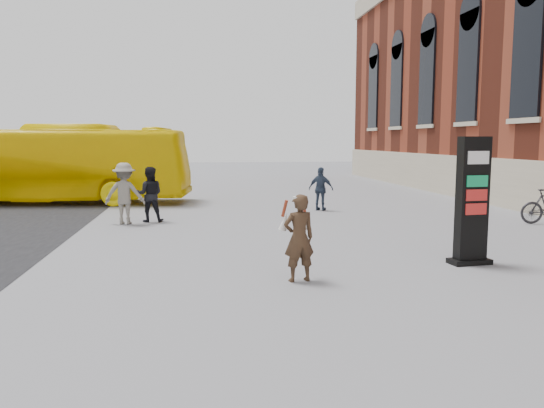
{
  "coord_description": "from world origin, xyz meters",
  "views": [
    {
      "loc": [
        -1.75,
        -9.11,
        2.49
      ],
      "look_at": [
        -0.34,
        0.88,
        1.26
      ],
      "focal_mm": 35.0,
      "sensor_mm": 36.0,
      "label": 1
    }
  ],
  "objects": [
    {
      "name": "ground",
      "position": [
        0.0,
        0.0,
        0.0
      ],
      "size": [
        100.0,
        100.0,
        0.0
      ],
      "primitive_type": "plane",
      "color": "#9E9EA3"
    },
    {
      "name": "info_pylon",
      "position": [
        3.67,
        0.7,
        1.28
      ],
      "size": [
        0.85,
        0.48,
        2.56
      ],
      "rotation": [
        0.0,
        0.0,
        0.09
      ],
      "color": "black",
      "rests_on": "ground"
    },
    {
      "name": "woman",
      "position": [
        -0.0,
        -0.11,
        0.8
      ],
      "size": [
        0.66,
        0.62,
        1.55
      ],
      "rotation": [
        0.0,
        0.0,
        3.33
      ],
      "color": "#3A2719",
      "rests_on": "ground"
    },
    {
      "name": "bus",
      "position": [
        -7.63,
        12.81,
        1.54
      ],
      "size": [
        11.31,
        3.94,
        3.08
      ],
      "primitive_type": "imported",
      "rotation": [
        0.0,
        0.0,
        1.45
      ],
      "color": "#FDDA02",
      "rests_on": "road"
    },
    {
      "name": "pedestrian_a",
      "position": [
        -3.2,
        7.27,
        0.84
      ],
      "size": [
        0.82,
        0.64,
        1.68
      ],
      "primitive_type": "imported",
      "rotation": [
        0.0,
        0.0,
        3.14
      ],
      "color": "black",
      "rests_on": "ground"
    },
    {
      "name": "pedestrian_b",
      "position": [
        -3.89,
        6.93,
        0.91
      ],
      "size": [
        1.24,
        0.8,
        1.82
      ],
      "primitive_type": "imported",
      "rotation": [
        0.0,
        0.0,
        3.03
      ],
      "color": "gray",
      "rests_on": "ground"
    },
    {
      "name": "pedestrian_c",
      "position": [
        2.57,
        9.08,
        0.77
      ],
      "size": [
        0.96,
        0.8,
        1.53
      ],
      "primitive_type": "imported",
      "rotation": [
        0.0,
        0.0,
        2.57
      ],
      "color": "#2D3B4F",
      "rests_on": "ground"
    }
  ]
}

